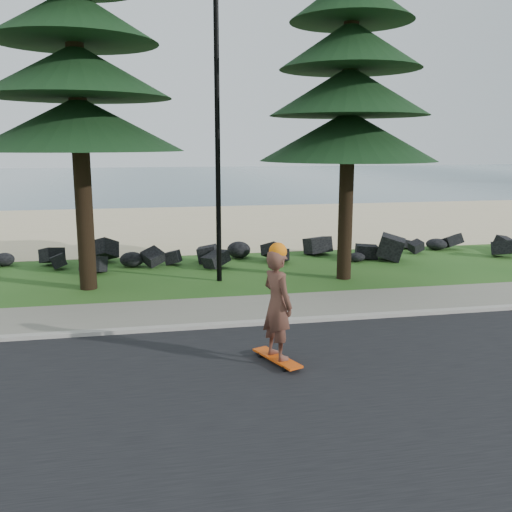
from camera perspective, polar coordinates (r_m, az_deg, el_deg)
The scene contains 9 objects.
ground at distance 12.89m, azimuth -1.81°, elevation -5.79°, with size 160.00×160.00×0.00m, color #245119.
road at distance 8.77m, azimuth 3.13°, elevation -14.22°, with size 160.00×7.00×0.02m, color black.
kerb at distance 12.03m, azimuth -1.11°, elevation -6.80°, with size 160.00×0.20×0.10m, color #ABA59A.
sidewalk at distance 13.07m, azimuth -1.96°, elevation -5.37°, with size 160.00×2.00×0.08m, color gray.
beach_sand at distance 27.00m, azimuth -6.83°, elevation 3.14°, with size 160.00×15.00×0.01m, color beige.
ocean at distance 63.31m, azimuth -9.41°, elevation 7.69°, with size 160.00×58.00×0.01m, color #30515D.
seawall_boulders at distance 18.27m, azimuth -4.67°, elevation -0.72°, with size 60.00×2.40×1.10m, color black, non-canonical shape.
lamp_post at distance 15.50m, azimuth -3.88°, elevation 12.55°, with size 0.25×0.14×8.14m.
skateboarder at distance 9.75m, azimuth 2.16°, elevation -4.89°, with size 0.68×1.16×2.13m.
Camera 1 is at (-1.98, -12.16, 3.78)m, focal length 40.00 mm.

